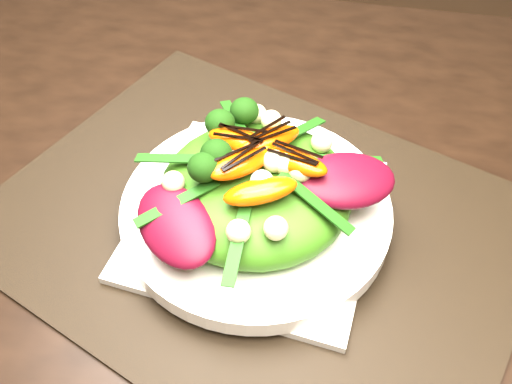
% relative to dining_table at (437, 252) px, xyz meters
% --- Properties ---
extents(dining_table, '(1.60, 0.90, 0.75)m').
position_rel_dining_table_xyz_m(dining_table, '(0.00, 0.00, 0.00)').
color(dining_table, black).
rests_on(dining_table, floor).
extents(placemat, '(0.62, 0.55, 0.00)m').
position_rel_dining_table_xyz_m(placemat, '(-0.19, -0.01, 0.02)').
color(placemat, black).
rests_on(placemat, dining_table).
extents(plate_base, '(0.25, 0.25, 0.01)m').
position_rel_dining_table_xyz_m(plate_base, '(-0.19, -0.01, 0.03)').
color(plate_base, silver).
rests_on(plate_base, placemat).
extents(salad_bowl, '(0.35, 0.35, 0.02)m').
position_rel_dining_table_xyz_m(salad_bowl, '(-0.19, -0.01, 0.04)').
color(salad_bowl, white).
rests_on(salad_bowl, plate_base).
extents(lettuce_mound, '(0.19, 0.19, 0.06)m').
position_rel_dining_table_xyz_m(lettuce_mound, '(-0.19, -0.01, 0.07)').
color(lettuce_mound, '#3A7215').
rests_on(lettuce_mound, salad_bowl).
extents(radicchio_leaf, '(0.11, 0.09, 0.02)m').
position_rel_dining_table_xyz_m(radicchio_leaf, '(-0.10, -0.01, 0.10)').
color(radicchio_leaf, '#4A0716').
rests_on(radicchio_leaf, lettuce_mound).
extents(orange_segment, '(0.07, 0.03, 0.02)m').
position_rel_dining_table_xyz_m(orange_segment, '(-0.19, 0.02, 0.11)').
color(orange_segment, '#D74103').
rests_on(orange_segment, lettuce_mound).
extents(broccoli_floret, '(0.05, 0.05, 0.04)m').
position_rel_dining_table_xyz_m(broccoli_floret, '(-0.25, 0.01, 0.11)').
color(broccoli_floret, black).
rests_on(broccoli_floret, lettuce_mound).
extents(macadamia_nut, '(0.02, 0.02, 0.02)m').
position_rel_dining_table_xyz_m(macadamia_nut, '(-0.15, -0.04, 0.11)').
color(macadamia_nut, beige).
rests_on(macadamia_nut, lettuce_mound).
extents(balsamic_drizzle, '(0.04, 0.00, 0.00)m').
position_rel_dining_table_xyz_m(balsamic_drizzle, '(-0.19, 0.02, 0.12)').
color(balsamic_drizzle, black).
rests_on(balsamic_drizzle, orange_segment).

